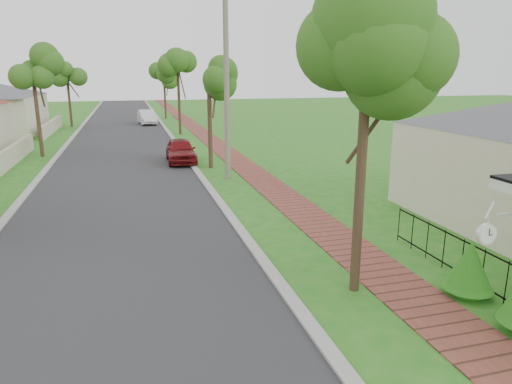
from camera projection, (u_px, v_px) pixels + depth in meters
name	position (u px, v px, depth m)	size (l,w,h in m)	color
ground	(283.00, 340.00, 8.35)	(160.00, 160.00, 0.00)	#22711A
road	(122.00, 158.00, 26.22)	(7.00, 120.00, 0.02)	#28282B
kerb_right	(185.00, 155.00, 27.16)	(0.30, 120.00, 0.10)	#9E9E99
kerb_left	(53.00, 162.00, 25.27)	(0.30, 120.00, 0.10)	#9E9E99
sidewalk	(228.00, 153.00, 27.84)	(1.50, 120.00, 0.03)	brown
picket_fence	(507.00, 282.00, 9.49)	(0.03, 8.02, 1.00)	black
street_trees	(119.00, 76.00, 31.49)	(10.70, 37.65, 5.89)	#382619
parked_car_red	(181.00, 151.00, 24.91)	(1.52, 3.79, 1.29)	maroon
parked_car_white	(147.00, 117.00, 43.68)	(1.42, 4.07, 1.34)	white
near_tree	(367.00, 64.00, 9.08)	(2.40, 2.40, 6.17)	#382619
utility_pole	(226.00, 75.00, 20.03)	(1.20, 0.24, 9.19)	gray
station_clock	(489.00, 232.00, 8.26)	(1.05, 0.13, 0.56)	white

